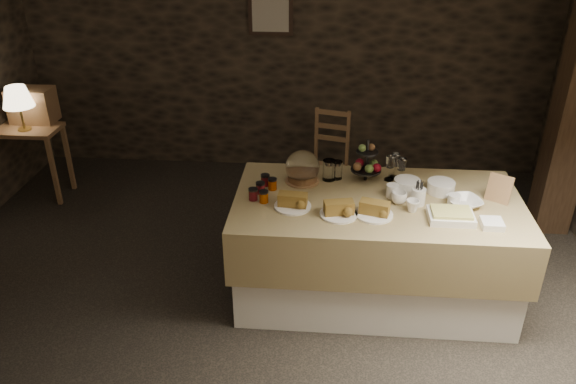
# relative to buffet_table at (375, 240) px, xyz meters

# --- Properties ---
(ground_plane) EXTENTS (5.50, 5.00, 0.01)m
(ground_plane) POSITION_rel_buffet_table_xyz_m (-0.86, -0.24, -0.47)
(ground_plane) COLOR black
(ground_plane) RESTS_ON ground
(room_shell) EXTENTS (5.52, 5.02, 2.60)m
(room_shell) POSITION_rel_buffet_table_xyz_m (-0.86, -0.24, 1.09)
(room_shell) COLOR black
(room_shell) RESTS_ON ground
(buffet_table) EXTENTS (2.07, 1.10, 0.82)m
(buffet_table) POSITION_rel_buffet_table_xyz_m (0.00, 0.00, 0.00)
(buffet_table) COLOR white
(buffet_table) RESTS_ON ground_plane
(console_table) EXTENTS (0.69, 0.40, 0.74)m
(console_table) POSITION_rel_buffet_table_xyz_m (-3.36, 1.32, 0.14)
(console_table) COLOR olive
(console_table) RESTS_ON ground_plane
(table_lamp) EXTENTS (0.29, 0.29, 0.43)m
(table_lamp) POSITION_rel_buffet_table_xyz_m (-3.31, 1.27, 0.60)
(table_lamp) COLOR #A58A41
(table_lamp) RESTS_ON console_table
(wine_rack) EXTENTS (0.42, 0.26, 0.34)m
(wine_rack) POSITION_rel_buffet_table_xyz_m (-3.31, 1.50, 0.44)
(wine_rack) COLOR olive
(wine_rack) RESTS_ON console_table
(chair) EXTENTS (0.47, 0.46, 0.65)m
(chair) POSITION_rel_buffet_table_xyz_m (-0.38, 1.74, -0.10)
(chair) COLOR olive
(chair) RESTS_ON ground_plane
(framed_picture) EXTENTS (0.45, 0.04, 0.55)m
(framed_picture) POSITION_rel_buffet_table_xyz_m (-1.01, 2.22, 1.28)
(framed_picture) COLOR #2F2018
(framed_picture) RESTS_ON room_shell
(plate_stack_a) EXTENTS (0.19, 0.19, 0.10)m
(plate_stack_a) POSITION_rel_buffet_table_xyz_m (0.21, 0.14, 0.40)
(plate_stack_a) COLOR white
(plate_stack_a) RESTS_ON buffet_table
(plate_stack_b) EXTENTS (0.20, 0.20, 0.08)m
(plate_stack_b) POSITION_rel_buffet_table_xyz_m (0.46, 0.15, 0.39)
(plate_stack_b) COLOR white
(plate_stack_b) RESTS_ON buffet_table
(cutlery_holder) EXTENTS (0.10, 0.10, 0.12)m
(cutlery_holder) POSITION_rel_buffet_table_xyz_m (0.27, -0.04, 0.41)
(cutlery_holder) COLOR white
(cutlery_holder) RESTS_ON buffet_table
(cup_a) EXTENTS (0.11, 0.11, 0.09)m
(cup_a) POSITION_rel_buffet_table_xyz_m (0.14, -0.04, 0.39)
(cup_a) COLOR white
(cup_a) RESTS_ON buffet_table
(cup_b) EXTENTS (0.12, 0.12, 0.09)m
(cup_b) POSITION_rel_buffet_table_xyz_m (0.22, -0.15, 0.39)
(cup_b) COLOR white
(cup_b) RESTS_ON buffet_table
(mug_c) EXTENTS (0.09, 0.09, 0.09)m
(mug_c) POSITION_rel_buffet_table_xyz_m (0.10, 0.05, 0.39)
(mug_c) COLOR white
(mug_c) RESTS_ON buffet_table
(mug_d) EXTENTS (0.08, 0.08, 0.09)m
(mug_d) POSITION_rel_buffet_table_xyz_m (0.52, -0.05, 0.39)
(mug_d) COLOR white
(mug_d) RESTS_ON buffet_table
(bowl) EXTENTS (0.30, 0.30, 0.06)m
(bowl) POSITION_rel_buffet_table_xyz_m (0.59, -0.05, 0.38)
(bowl) COLOR white
(bowl) RESTS_ON buffet_table
(cake_dome) EXTENTS (0.26, 0.26, 0.26)m
(cake_dome) POSITION_rel_buffet_table_xyz_m (-0.56, 0.24, 0.45)
(cake_dome) COLOR olive
(cake_dome) RESTS_ON buffet_table
(fruit_stand) EXTENTS (0.23, 0.23, 0.33)m
(fruit_stand) POSITION_rel_buffet_table_xyz_m (-0.08, 0.30, 0.48)
(fruit_stand) COLOR black
(fruit_stand) RESTS_ON buffet_table
(bread_platter_left) EXTENTS (0.26, 0.26, 0.11)m
(bread_platter_left) POSITION_rel_buffet_table_xyz_m (-0.60, -0.16, 0.39)
(bread_platter_left) COLOR white
(bread_platter_left) RESTS_ON buffet_table
(bread_platter_center) EXTENTS (0.26, 0.26, 0.11)m
(bread_platter_center) POSITION_rel_buffet_table_xyz_m (-0.28, -0.24, 0.39)
(bread_platter_center) COLOR white
(bread_platter_center) RESTS_ON buffet_table
(bread_platter_right) EXTENTS (0.26, 0.26, 0.11)m
(bread_platter_right) POSITION_rel_buffet_table_xyz_m (-0.04, -0.23, 0.39)
(bread_platter_right) COLOR white
(bread_platter_right) RESTS_ON buffet_table
(jam_jars) EXTENTS (0.18, 0.32, 0.07)m
(jam_jars) POSITION_rel_buffet_table_xyz_m (-0.83, 0.02, 0.38)
(jam_jars) COLOR #5A121A
(jam_jars) RESTS_ON buffet_table
(tart_dish) EXTENTS (0.30, 0.22, 0.07)m
(tart_dish) POSITION_rel_buffet_table_xyz_m (0.47, -0.25, 0.38)
(tart_dish) COLOR white
(tart_dish) RESTS_ON buffet_table
(square_dish) EXTENTS (0.14, 0.14, 0.04)m
(square_dish) POSITION_rel_buffet_table_xyz_m (0.72, -0.31, 0.37)
(square_dish) COLOR white
(square_dish) RESTS_ON buffet_table
(menu_frame) EXTENTS (0.18, 0.15, 0.22)m
(menu_frame) POSITION_rel_buffet_table_xyz_m (0.85, 0.05, 0.44)
(menu_frame) COLOR olive
(menu_frame) RESTS_ON buffet_table
(storage_jar_a) EXTENTS (0.10, 0.10, 0.16)m
(storage_jar_a) POSITION_rel_buffet_table_xyz_m (-0.36, 0.29, 0.43)
(storage_jar_a) COLOR white
(storage_jar_a) RESTS_ON buffet_table
(storage_jar_b) EXTENTS (0.09, 0.09, 0.14)m
(storage_jar_b) POSITION_rel_buffet_table_xyz_m (-0.30, 0.32, 0.42)
(storage_jar_b) COLOR white
(storage_jar_b) RESTS_ON buffet_table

